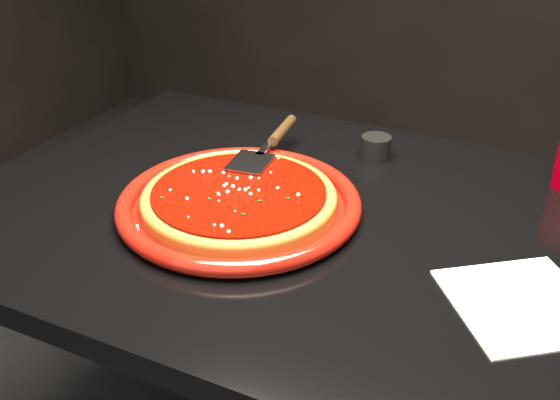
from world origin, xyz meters
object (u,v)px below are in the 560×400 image
at_px(plate, 239,203).
at_px(pizza_server, 269,144).
at_px(table, 327,384).
at_px(ramekin, 376,147).

distance_m(plate, pizza_server, 0.17).
xyz_separation_m(table, ramekin, (-0.01, 0.24, 0.40)).
height_order(plate, ramekin, ramekin).
distance_m(table, ramekin, 0.47).
bearing_deg(ramekin, table, -87.35).
xyz_separation_m(plate, pizza_server, (-0.03, 0.17, 0.03)).
xyz_separation_m(plate, ramekin, (0.14, 0.29, 0.01)).
bearing_deg(table, pizza_server, 146.66).
bearing_deg(ramekin, plate, -115.34).
relative_size(pizza_server, ramekin, 4.97).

